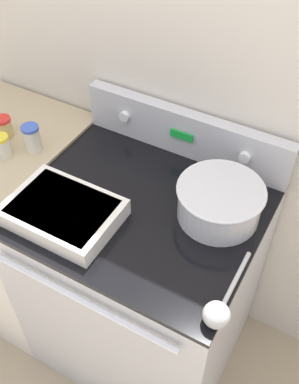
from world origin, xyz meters
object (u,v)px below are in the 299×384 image
(spice_jar_yellow_cap, at_px, (2,146))
(ladle, at_px, (218,312))
(spice_jar_blue_cap, at_px, (32,138))
(spice_jar_red_cap, at_px, (4,127))
(casserole_dish, at_px, (63,211))
(mixing_bowl, at_px, (220,200))

(spice_jar_yellow_cap, bearing_deg, ladle, -13.07)
(spice_jar_blue_cap, relative_size, spice_jar_red_cap, 1.30)
(casserole_dish, relative_size, ladle, 1.20)
(mixing_bowl, xyz_separation_m, spice_jar_blue_cap, (-0.74, -0.04, -0.00))
(mixing_bowl, relative_size, ladle, 0.97)
(casserole_dish, height_order, spice_jar_red_cap, spice_jar_red_cap)
(spice_jar_yellow_cap, xyz_separation_m, spice_jar_red_cap, (-0.07, 0.09, -0.00))
(mixing_bowl, height_order, spice_jar_red_cap, mixing_bowl)
(mixing_bowl, bearing_deg, spice_jar_yellow_cap, -171.30)
(ladle, xyz_separation_m, spice_jar_yellow_cap, (-0.96, 0.22, 0.02))
(casserole_dish, bearing_deg, spice_jar_blue_cap, 144.24)
(mixing_bowl, relative_size, casserole_dish, 0.80)
(ladle, bearing_deg, casserole_dish, 171.55)
(spice_jar_yellow_cap, height_order, spice_jar_red_cap, spice_jar_yellow_cap)
(spice_jar_blue_cap, distance_m, spice_jar_yellow_cap, 0.11)
(ladle, bearing_deg, mixing_bowl, 113.07)
(spice_jar_yellow_cap, bearing_deg, casserole_dish, -19.79)
(ladle, height_order, spice_jar_blue_cap, spice_jar_blue_cap)
(casserole_dish, relative_size, spice_jar_blue_cap, 3.33)
(casserole_dish, xyz_separation_m, spice_jar_red_cap, (-0.46, 0.23, 0.02))
(spice_jar_blue_cap, bearing_deg, ladle, -19.02)
(spice_jar_yellow_cap, bearing_deg, spice_jar_red_cap, 128.58)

